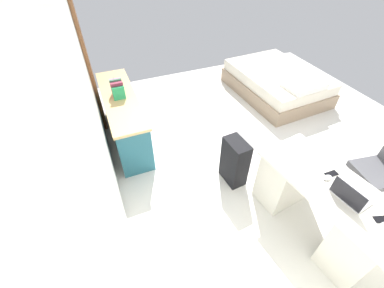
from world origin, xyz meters
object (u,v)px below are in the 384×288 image
at_px(desk, 320,205).
at_px(bed, 276,83).
at_px(figurine_small, 114,80).
at_px(office_chair, 379,174).
at_px(computer_mouse, 328,178).
at_px(laptop, 349,196).
at_px(cell_phone_by_mouse, 331,174).
at_px(suitcase_black, 235,162).
at_px(cell_phone_near_laptop, 382,219).
at_px(credenza, 124,118).

xyz_separation_m(desk, bed, (2.65, -1.41, -0.15)).
bearing_deg(figurine_small, desk, -149.87).
relative_size(desk, office_chair, 1.61).
distance_m(desk, figurine_small, 3.32).
distance_m(office_chair, figurine_small, 3.84).
distance_m(bed, computer_mouse, 2.98).
distance_m(office_chair, computer_mouse, 1.01).
xyz_separation_m(laptop, cell_phone_by_mouse, (0.29, -0.09, -0.04)).
bearing_deg(suitcase_black, computer_mouse, -155.56).
xyz_separation_m(laptop, computer_mouse, (0.26, -0.01, -0.03)).
distance_m(suitcase_black, cell_phone_by_mouse, 1.13).
xyz_separation_m(suitcase_black, computer_mouse, (-0.90, -0.50, 0.43)).
distance_m(office_chair, cell_phone_near_laptop, 1.06).
bearing_deg(cell_phone_near_laptop, desk, 30.76).
relative_size(office_chair, cell_phone_by_mouse, 6.91).
bearing_deg(figurine_small, bed, -93.67).
xyz_separation_m(laptop, figurine_small, (3.04, 1.65, 0.01)).
height_order(cell_phone_by_mouse, figurine_small, figurine_small).
bearing_deg(credenza, cell_phone_by_mouse, -143.00).
bearing_deg(figurine_small, credenza, -179.80).
bearing_deg(computer_mouse, cell_phone_near_laptop, -177.11).
xyz_separation_m(desk, figurine_small, (2.85, 1.65, 0.42)).
bearing_deg(suitcase_black, cell_phone_near_laptop, -162.18).
height_order(computer_mouse, cell_phone_by_mouse, computer_mouse).
bearing_deg(cell_phone_by_mouse, desk, 139.81).
height_order(office_chair, figurine_small, office_chair).
relative_size(bed, computer_mouse, 19.64).
bearing_deg(cell_phone_near_laptop, laptop, 38.90).
distance_m(laptop, computer_mouse, 0.27).
relative_size(credenza, bed, 0.92).
relative_size(desk, figurine_small, 13.74).
height_order(laptop, computer_mouse, laptop).
relative_size(bed, cell_phone_near_laptop, 14.44).
bearing_deg(desk, credenza, 34.37).
bearing_deg(desk, bed, -28.09).
distance_m(office_chair, credenza, 3.51).
bearing_deg(credenza, laptop, -147.64).
distance_m(desk, suitcase_black, 1.09).
relative_size(suitcase_black, laptop, 2.00).
distance_m(office_chair, cell_phone_by_mouse, 0.93).
bearing_deg(bed, cell_phone_near_laptop, 157.19).
bearing_deg(computer_mouse, office_chair, -98.05).
distance_m(desk, cell_phone_near_laptop, 0.60).
relative_size(cell_phone_by_mouse, figurine_small, 1.24).
distance_m(credenza, figurine_small, 0.61).
bearing_deg(office_chair, desk, 93.53).
height_order(office_chair, bed, office_chair).
bearing_deg(credenza, figurine_small, 0.20).
height_order(credenza, suitcase_black, credenza).
xyz_separation_m(office_chair, cell_phone_by_mouse, (0.04, 0.86, 0.34)).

